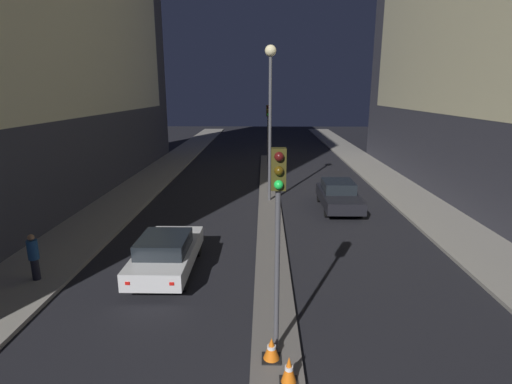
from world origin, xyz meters
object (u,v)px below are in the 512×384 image
object	(u,v)px
street_lamp	(270,90)
car_right_lane	(339,195)
traffic_cone_far	(271,349)
traffic_light_near	(278,208)
traffic_light_mid	(268,121)
pedestrian_on_left_sidewalk	(34,256)
car_left_lane	(166,253)
traffic_cone_near	(289,370)

from	to	relation	value
street_lamp	car_right_lane	world-z (taller)	street_lamp
street_lamp	traffic_cone_far	size ratio (longest dim) A/B	15.08
traffic_light_near	traffic_light_mid	xyz separation A→B (m)	(0.00, 24.53, 0.00)
car_right_lane	pedestrian_on_left_sidewalk	bearing A→B (deg)	-142.63
traffic_light_near	car_left_lane	distance (m)	6.47
car_right_lane	traffic_light_mid	bearing A→B (deg)	106.67
traffic_cone_near	traffic_light_near	bearing A→B (deg)	102.14
traffic_light_mid	street_lamp	bearing A→B (deg)	-90.00
traffic_light_mid	pedestrian_on_left_sidewalk	xyz separation A→B (m)	(-7.77, -21.01, -2.73)
car_left_lane	pedestrian_on_left_sidewalk	bearing A→B (deg)	-167.51
pedestrian_on_left_sidewalk	car_right_lane	bearing A→B (deg)	37.37
pedestrian_on_left_sidewalk	car_left_lane	bearing A→B (deg)	12.49
street_lamp	pedestrian_on_left_sidewalk	world-z (taller)	street_lamp
car_right_lane	pedestrian_on_left_sidewalk	world-z (taller)	pedestrian_on_left_sidewalk
traffic_light_mid	traffic_cone_far	world-z (taller)	traffic_light_mid
street_lamp	pedestrian_on_left_sidewalk	size ratio (longest dim) A/B	5.31
traffic_cone_far	traffic_light_near	bearing A→B (deg)	71.39
street_lamp	car_right_lane	bearing A→B (deg)	-17.69
traffic_light_mid	car_left_lane	xyz separation A→B (m)	(-3.67, -20.10, -2.97)
car_left_lane	car_right_lane	size ratio (longest dim) A/B	0.96
car_left_lane	car_right_lane	world-z (taller)	car_right_lane
pedestrian_on_left_sidewalk	traffic_cone_far	bearing A→B (deg)	-26.80
street_lamp	car_left_lane	xyz separation A→B (m)	(-3.67, -9.01, -5.45)
car_left_lane	pedestrian_on_left_sidewalk	world-z (taller)	pedestrian_on_left_sidewalk
traffic_cone_far	traffic_light_mid	bearing A→B (deg)	89.73
street_lamp	traffic_light_mid	bearing A→B (deg)	90.00
car_left_lane	traffic_cone_near	bearing A→B (deg)	-54.75
traffic_light_near	car_left_lane	bearing A→B (deg)	129.67
car_left_lane	car_right_lane	bearing A→B (deg)	46.83
traffic_cone_near	car_right_lane	bearing A→B (deg)	75.59
car_left_lane	pedestrian_on_left_sidewalk	distance (m)	4.21
car_right_lane	traffic_cone_near	bearing A→B (deg)	-104.41
traffic_cone_far	car_right_lane	distance (m)	13.17
traffic_light_mid	car_right_lane	world-z (taller)	traffic_light_mid
traffic_light_mid	car_left_lane	size ratio (longest dim) A/B	1.11
traffic_cone_far	pedestrian_on_left_sidewalk	distance (m)	8.60
traffic_cone_near	car_right_lane	xyz separation A→B (m)	(3.44, 13.37, 0.29)
traffic_cone_far	car_left_lane	xyz separation A→B (m)	(-3.56, 4.78, 0.31)
traffic_light_near	pedestrian_on_left_sidewalk	xyz separation A→B (m)	(-7.77, 3.52, -2.73)
traffic_cone_far	car_left_lane	size ratio (longest dim) A/B	0.13
traffic_light_mid	pedestrian_on_left_sidewalk	size ratio (longest dim) A/B	3.10
street_lamp	car_left_lane	bearing A→B (deg)	-112.19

